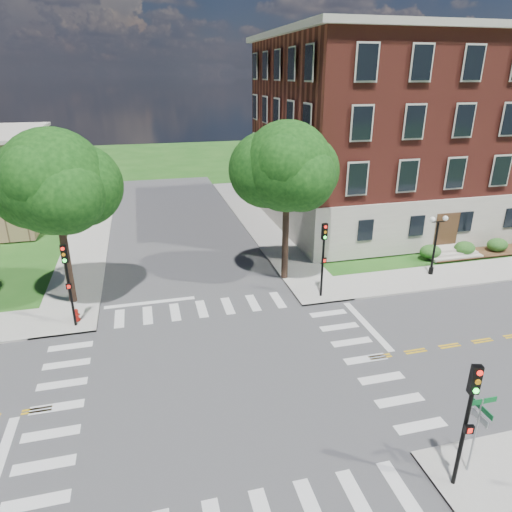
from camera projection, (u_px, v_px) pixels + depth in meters
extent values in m
plane|color=#1C4F16|center=(223.00, 381.00, 21.07)|extent=(160.00, 160.00, 0.00)
cube|color=#3D3D3F|center=(223.00, 381.00, 21.07)|extent=(90.00, 12.00, 0.01)
cube|color=#3D3D3F|center=(223.00, 381.00, 21.07)|extent=(12.00, 90.00, 0.01)
cube|color=#9E9B93|center=(260.00, 222.00, 43.52)|extent=(3.50, 34.00, 0.12)
cube|color=#9E9B93|center=(89.00, 235.00, 39.99)|extent=(3.50, 34.00, 0.12)
cube|color=silver|center=(367.00, 325.00, 25.78)|extent=(0.40, 5.50, 0.00)
cube|color=#B1A99C|center=(419.00, 192.00, 45.52)|extent=(30.00, 20.00, 4.20)
cube|color=maroon|center=(431.00, 109.00, 42.55)|extent=(29.55, 19.70, 11.80)
cube|color=#B1A99C|center=(441.00, 36.00, 40.27)|extent=(30.60, 20.60, 0.50)
cube|color=#472D19|center=(446.00, 230.00, 35.72)|extent=(2.00, 0.10, 2.80)
cylinder|color=black|center=(68.00, 268.00, 27.47)|extent=(0.44, 0.44, 4.49)
sphere|color=#0E330E|center=(54.00, 182.00, 25.53)|extent=(6.00, 6.00, 6.00)
cylinder|color=black|center=(285.00, 245.00, 30.71)|extent=(0.44, 0.44, 4.78)
sphere|color=#0E330E|center=(287.00, 167.00, 28.76)|extent=(5.76, 5.76, 5.76)
cylinder|color=black|center=(462.00, 440.00, 15.01)|extent=(0.14, 0.14, 3.80)
cube|color=black|center=(475.00, 379.00, 14.12)|extent=(0.36, 0.29, 1.00)
cylinder|color=red|center=(480.00, 373.00, 13.88)|extent=(0.19, 0.09, 0.18)
cylinder|color=orange|center=(478.00, 382.00, 14.00)|extent=(0.19, 0.09, 0.18)
cylinder|color=#19E533|center=(476.00, 391.00, 14.12)|extent=(0.19, 0.09, 0.18)
cube|color=black|center=(469.00, 429.00, 14.62)|extent=(0.32, 0.19, 0.30)
cylinder|color=black|center=(322.00, 268.00, 28.27)|extent=(0.14, 0.14, 3.80)
cube|color=black|center=(325.00, 232.00, 27.38)|extent=(0.37, 0.29, 1.00)
cylinder|color=red|center=(326.00, 227.00, 27.14)|extent=(0.19, 0.09, 0.18)
cylinder|color=orange|center=(325.00, 232.00, 27.26)|extent=(0.19, 0.09, 0.18)
cylinder|color=#19E533|center=(325.00, 237.00, 27.38)|extent=(0.19, 0.09, 0.18)
cube|color=black|center=(324.00, 260.00, 27.88)|extent=(0.32, 0.19, 0.30)
cylinder|color=black|center=(71.00, 295.00, 24.87)|extent=(0.14, 0.14, 3.80)
cube|color=black|center=(64.00, 254.00, 23.98)|extent=(0.36, 0.29, 1.00)
cylinder|color=red|center=(63.00, 249.00, 23.74)|extent=(0.19, 0.09, 0.18)
cylinder|color=orange|center=(64.00, 255.00, 23.87)|extent=(0.19, 0.09, 0.18)
cylinder|color=#19E533|center=(65.00, 261.00, 23.99)|extent=(0.19, 0.09, 0.18)
cube|color=black|center=(69.00, 286.00, 24.49)|extent=(0.32, 0.19, 0.30)
cylinder|color=black|center=(431.00, 271.00, 32.04)|extent=(0.32, 0.32, 0.50)
cylinder|color=black|center=(434.00, 249.00, 31.43)|extent=(0.16, 0.16, 3.80)
cube|color=black|center=(439.00, 222.00, 30.70)|extent=(1.00, 0.06, 0.06)
sphere|color=white|center=(432.00, 219.00, 30.52)|extent=(0.36, 0.36, 0.36)
sphere|color=white|center=(446.00, 218.00, 30.74)|extent=(0.36, 0.36, 0.36)
cylinder|color=gray|center=(475.00, 436.00, 15.65)|extent=(0.07, 0.07, 3.10)
cube|color=#0C662C|center=(482.00, 401.00, 15.11)|extent=(1.10, 0.03, 0.20)
cube|color=#0C662C|center=(481.00, 408.00, 15.21)|extent=(0.03, 1.10, 0.20)
cube|color=silver|center=(480.00, 418.00, 15.38)|extent=(0.03, 0.75, 0.25)
cylinder|color=red|center=(77.00, 320.00, 26.03)|extent=(0.32, 0.32, 0.10)
cylinder|color=red|center=(77.00, 316.00, 25.93)|extent=(0.22, 0.22, 0.60)
sphere|color=red|center=(76.00, 311.00, 25.81)|extent=(0.24, 0.24, 0.24)
cylinder|color=red|center=(77.00, 315.00, 25.90)|extent=(0.35, 0.12, 0.12)
cylinder|color=red|center=(77.00, 315.00, 25.90)|extent=(0.12, 0.35, 0.12)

